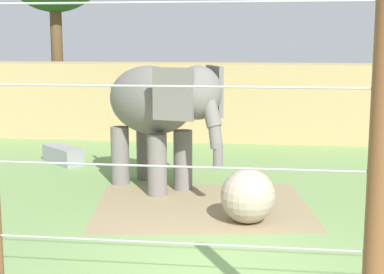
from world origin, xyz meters
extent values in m
plane|color=#759956|center=(0.00, 0.00, 0.00)|extent=(120.00, 120.00, 0.00)
cube|color=#937F5B|center=(-0.40, 3.11, 0.00)|extent=(4.63, 4.02, 0.01)
cube|color=tan|center=(0.00, 11.05, 1.24)|extent=(36.00, 1.80, 2.48)
cylinder|color=slate|center=(-0.97, 4.36, 0.66)|extent=(0.41, 0.41, 1.31)
cylinder|color=slate|center=(-1.44, 3.81, 0.66)|extent=(0.41, 0.41, 1.31)
cylinder|color=slate|center=(-1.99, 5.23, 0.66)|extent=(0.41, 0.41, 1.31)
cylinder|color=slate|center=(-2.46, 4.68, 0.66)|extent=(0.41, 0.41, 1.31)
ellipsoid|color=slate|center=(-1.72, 4.52, 1.95)|extent=(2.70, 2.58, 1.50)
ellipsoid|color=slate|center=(-0.56, 3.53, 2.21)|extent=(1.37, 1.38, 1.08)
cube|color=slate|center=(-0.26, 4.02, 2.21)|extent=(0.44, 0.80, 1.03)
cube|color=slate|center=(-0.99, 3.16, 2.21)|extent=(0.84, 0.31, 1.03)
cylinder|color=slate|center=(-0.25, 3.27, 1.82)|extent=(0.54, 0.52, 0.59)
cylinder|color=slate|center=(-0.16, 3.20, 1.41)|extent=(0.41, 0.40, 0.55)
cylinder|color=slate|center=(-0.11, 3.15, 1.03)|extent=(0.27, 0.27, 0.51)
cylinder|color=slate|center=(-2.75, 5.40, 1.85)|extent=(0.28, 0.26, 0.75)
sphere|color=tan|center=(0.52, 2.18, 0.49)|extent=(0.98, 0.98, 0.98)
cylinder|color=brown|center=(1.82, -2.89, 1.87)|extent=(0.22, 0.22, 3.73)
cylinder|color=#B7B7BC|center=(0.00, -2.89, 1.40)|extent=(11.87, 0.02, 0.02)
cylinder|color=#B7B7BC|center=(0.00, -2.89, 2.13)|extent=(11.87, 0.02, 0.02)
cylinder|color=#B7B7BC|center=(0.00, -2.89, 2.86)|extent=(11.87, 0.02, 0.02)
cylinder|color=#B7B7BC|center=(0.00, -2.89, 3.58)|extent=(11.87, 0.02, 0.02)
cube|color=gray|center=(-4.53, 6.65, 0.22)|extent=(1.37, 1.32, 0.44)
cylinder|color=brown|center=(-7.10, 13.45, 2.33)|extent=(0.44, 0.44, 4.66)
camera|label=1|loc=(0.84, -8.02, 3.27)|focal=54.85mm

